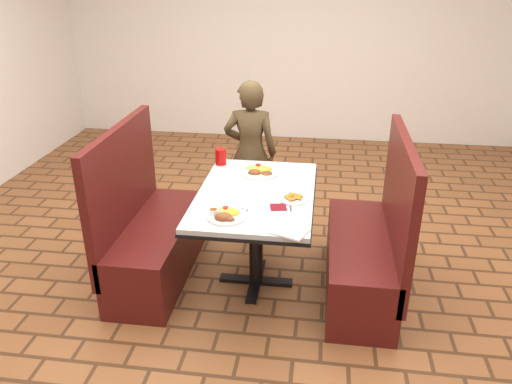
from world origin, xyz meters
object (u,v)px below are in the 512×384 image
booth_bench_right (367,252)px  far_dinner_plate (260,170)px  plantain_plate (294,198)px  dining_table (256,204)px  red_tumbler (221,157)px  diner_person (250,153)px  booth_bench_left (151,237)px  near_dinner_plate (226,213)px

booth_bench_right → far_dinner_plate: bearing=157.1°
plantain_plate → dining_table: bearing=161.7°
booth_bench_right → red_tumbler: (-1.15, 0.49, 0.48)m
dining_table → far_dinner_plate: size_ratio=4.17×
dining_table → diner_person: diner_person is taller
far_dinner_plate → diner_person: bearing=104.2°
booth_bench_right → booth_bench_left: bearing=180.0°
diner_person → plantain_plate: (0.46, -1.13, 0.11)m
diner_person → far_dinner_plate: 0.73m
booth_bench_left → booth_bench_right: bearing=0.0°
booth_bench_left → red_tumbler: booth_bench_left is taller
diner_person → plantain_plate: diner_person is taller
near_dinner_plate → booth_bench_right: bearing=23.3°
booth_bench_left → diner_person: bearing=59.8°
dining_table → booth_bench_left: bearing=180.0°
far_dinner_plate → red_tumbler: bearing=156.8°
diner_person → red_tumbler: size_ratio=10.27×
booth_bench_left → booth_bench_right: same height
booth_bench_left → diner_person: (0.60, 1.04, 0.32)m
near_dinner_plate → plantain_plate: (0.40, 0.31, -0.02)m
near_dinner_plate → far_dinner_plate: bearing=81.2°
dining_table → red_tumbler: size_ratio=9.52×
dining_table → far_dinner_plate: 0.37m
diner_person → near_dinner_plate: diner_person is taller
dining_table → booth_bench_right: 0.86m
booth_bench_right → diner_person: 1.47m
dining_table → booth_bench_left: 0.86m
booth_bench_left → near_dinner_plate: (0.66, -0.40, 0.45)m
booth_bench_left → diner_person: diner_person is taller
diner_person → booth_bench_right: bearing=132.4°
near_dinner_plate → far_dinner_plate: size_ratio=0.87×
booth_bench_left → plantain_plate: (1.07, -0.09, 0.43)m
booth_bench_right → dining_table: bearing=180.0°
near_dinner_plate → red_tumbler: bearing=103.4°
dining_table → booth_bench_left: (-0.80, 0.00, -0.32)m
plantain_plate → red_tumbler: red_tumbler is taller
booth_bench_right → plantain_plate: booth_bench_right is taller
near_dinner_plate → diner_person: bearing=92.4°
booth_bench_right → far_dinner_plate: booth_bench_right is taller
dining_table → booth_bench_left: size_ratio=1.01×
red_tumbler → booth_bench_right: bearing=-23.0°
far_dinner_plate → plantain_plate: size_ratio=1.45×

